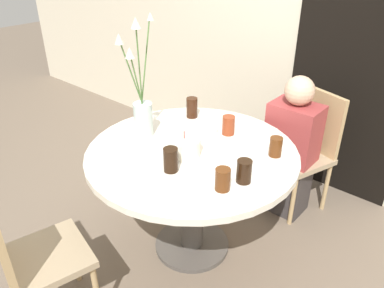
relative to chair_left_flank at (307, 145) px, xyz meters
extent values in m
plane|color=#6B5B4C|center=(-0.32, -0.94, -0.51)|extent=(16.00, 16.00, 0.00)
cube|color=beige|center=(-0.32, 0.40, 0.79)|extent=(8.00, 0.05, 2.60)
cube|color=black|center=(0.09, 0.37, 0.51)|extent=(0.90, 0.01, 2.05)
cylinder|color=silver|center=(-0.32, -0.94, 0.23)|extent=(1.25, 1.25, 0.04)
cylinder|color=#4C4742|center=(-0.32, -0.94, -0.14)|extent=(0.15, 0.15, 0.69)
cylinder|color=#4C4742|center=(-0.32, -0.94, -0.50)|extent=(0.50, 0.50, 0.03)
cube|color=#9E896B|center=(-0.03, -0.08, -0.08)|extent=(0.51, 0.51, 0.04)
cube|color=tan|center=(0.03, 0.10, 0.17)|extent=(0.37, 0.16, 0.46)
cylinder|color=tan|center=(-0.24, -0.18, -0.31)|extent=(0.03, 0.03, 0.41)
cylinder|color=tan|center=(0.08, -0.29, -0.31)|extent=(0.03, 0.03, 0.41)
cylinder|color=tan|center=(-0.13, 0.14, -0.31)|extent=(0.03, 0.03, 0.41)
cylinder|color=tan|center=(0.19, 0.03, -0.31)|extent=(0.03, 0.03, 0.41)
cube|color=#9E896B|center=(-0.54, -1.82, -0.08)|extent=(0.48, 0.48, 0.04)
cylinder|color=tan|center=(-0.66, -1.61, -0.31)|extent=(0.03, 0.03, 0.41)
cylinder|color=tan|center=(-0.74, -1.94, -0.31)|extent=(0.03, 0.03, 0.41)
cylinder|color=white|center=(-0.32, -1.00, 0.30)|extent=(0.19, 0.19, 0.10)
cylinder|color=#E54C4C|center=(-0.32, -1.00, 0.37)|extent=(0.01, 0.01, 0.04)
cylinder|color=#B2C6C1|center=(-0.68, -0.98, 0.35)|extent=(0.12, 0.12, 0.21)
cylinder|color=#4C7538|center=(-0.68, -0.93, 0.71)|extent=(0.01, 0.11, 0.50)
cone|color=silver|center=(-0.67, -0.88, 0.96)|extent=(0.04, 0.04, 0.04)
cylinder|color=#4C7538|center=(-0.68, -1.04, 0.66)|extent=(0.02, 0.13, 0.41)
cone|color=silver|center=(-0.69, -1.11, 0.87)|extent=(0.05, 0.05, 0.06)
cylinder|color=#4C7538|center=(-0.66, -1.03, 0.63)|extent=(0.05, 0.11, 0.34)
cone|color=silver|center=(-0.64, -1.08, 0.80)|extent=(0.05, 0.05, 0.06)
cylinder|color=#4C7538|center=(-0.65, -1.01, 0.70)|extent=(0.05, 0.06, 0.49)
cone|color=silver|center=(-0.63, -1.03, 0.95)|extent=(0.05, 0.05, 0.06)
cylinder|color=white|center=(-0.45, -0.68, 0.25)|extent=(0.21, 0.21, 0.01)
cylinder|color=black|center=(0.09, -1.01, 0.31)|extent=(0.08, 0.08, 0.12)
cylinder|color=#51280F|center=(0.05, -1.13, 0.31)|extent=(0.08, 0.08, 0.12)
cylinder|color=black|center=(-0.26, -1.18, 0.31)|extent=(0.08, 0.08, 0.13)
cylinder|color=maroon|center=(-0.28, -0.63, 0.31)|extent=(0.08, 0.08, 0.12)
cylinder|color=#51280F|center=(0.09, -0.67, 0.30)|extent=(0.07, 0.07, 0.11)
cylinder|color=#33190C|center=(-0.62, -0.58, 0.32)|extent=(0.08, 0.08, 0.14)
cube|color=#383333|center=(-0.05, -0.15, -0.29)|extent=(0.31, 0.24, 0.45)
cube|color=#993838|center=(-0.05, -0.15, 0.15)|extent=(0.34, 0.24, 0.42)
sphere|color=#D1A889|center=(-0.05, -0.15, 0.46)|extent=(0.20, 0.20, 0.20)
camera|label=1|loc=(0.93, -2.38, 1.35)|focal=35.00mm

